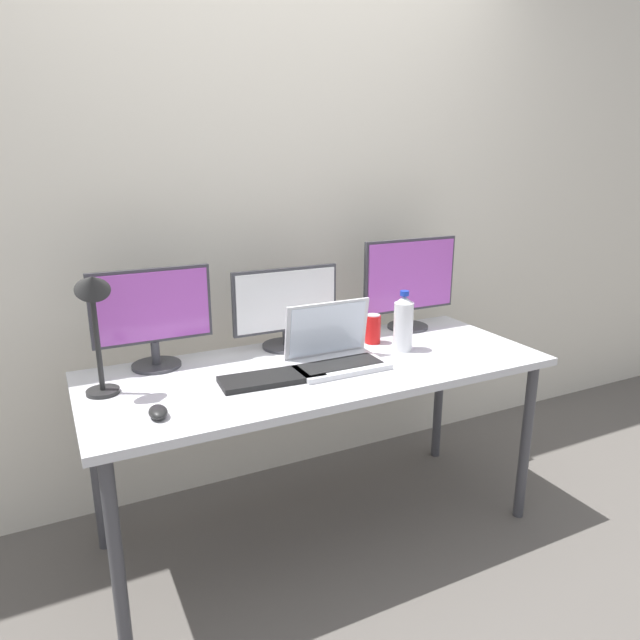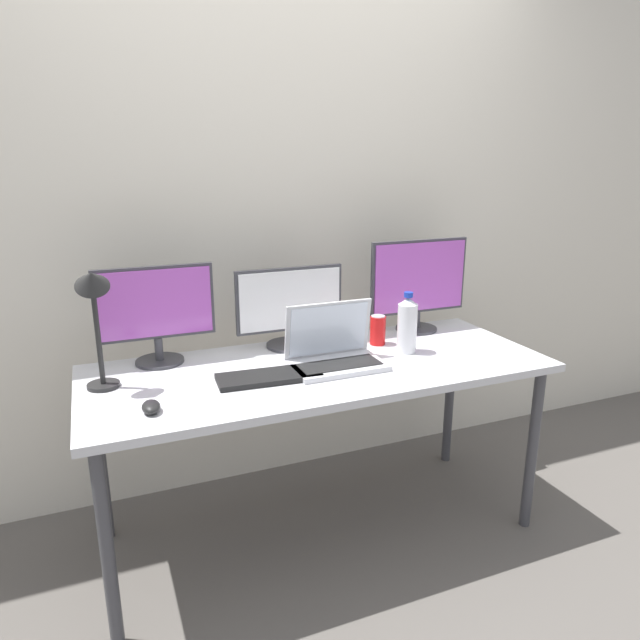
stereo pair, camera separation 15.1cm
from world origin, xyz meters
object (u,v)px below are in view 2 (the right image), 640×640
at_px(mouse_by_keyboard, 151,407).
at_px(monitor_left, 156,311).
at_px(keyboard_main, 269,377).
at_px(water_bottle, 407,325).
at_px(work_desk, 320,380).
at_px(laptop_silver, 334,351).
at_px(desk_lamp, 94,305).
at_px(monitor_center, 290,306).
at_px(monitor_right, 419,282).
at_px(soda_can_near_keyboard, 378,330).

bearing_deg(mouse_by_keyboard, monitor_left, 82.82).
xyz_separation_m(keyboard_main, water_bottle, (0.61, 0.08, 0.11)).
bearing_deg(keyboard_main, work_desk, 20.80).
bearing_deg(laptop_silver, desk_lamp, 175.82).
height_order(monitor_left, desk_lamp, desk_lamp).
distance_m(monitor_center, laptop_silver, 0.31).
bearing_deg(work_desk, monitor_right, 23.70).
bearing_deg(monitor_left, laptop_silver, -24.46).
xyz_separation_m(monitor_left, soda_can_near_keyboard, (0.89, -0.12, -0.15)).
height_order(monitor_left, laptop_silver, monitor_left).
xyz_separation_m(soda_can_near_keyboard, desk_lamp, (-1.10, -0.10, 0.24)).
bearing_deg(monitor_left, keyboard_main, -43.75).
distance_m(monitor_left, monitor_right, 1.16).
height_order(monitor_center, keyboard_main, monitor_center).
bearing_deg(monitor_right, keyboard_main, -158.15).
distance_m(keyboard_main, mouse_by_keyboard, 0.44).
bearing_deg(monitor_center, monitor_right, 0.37).
height_order(keyboard_main, soda_can_near_keyboard, soda_can_near_keyboard).
bearing_deg(work_desk, soda_can_near_keyboard, 23.68).
bearing_deg(mouse_by_keyboard, work_desk, 19.40).
xyz_separation_m(work_desk, monitor_left, (-0.57, 0.26, 0.27)).
relative_size(mouse_by_keyboard, soda_can_near_keyboard, 0.73).
relative_size(monitor_center, keyboard_main, 1.23).
distance_m(work_desk, water_bottle, 0.42).
relative_size(monitor_right, desk_lamp, 1.06).
bearing_deg(keyboard_main, monitor_left, 140.22).
xyz_separation_m(monitor_center, mouse_by_keyboard, (-0.62, -0.44, -0.16)).
relative_size(work_desk, laptop_silver, 5.03).
height_order(soda_can_near_keyboard, desk_lamp, desk_lamp).
xyz_separation_m(work_desk, laptop_silver, (0.05, -0.02, 0.12)).
bearing_deg(laptop_silver, soda_can_near_keyboard, 30.87).
xyz_separation_m(mouse_by_keyboard, desk_lamp, (-0.13, 0.23, 0.29)).
relative_size(soda_can_near_keyboard, desk_lamp, 0.28).
distance_m(laptop_silver, keyboard_main, 0.28).
relative_size(monitor_left, laptop_silver, 1.26).
height_order(monitor_left, water_bottle, monitor_left).
relative_size(work_desk, monitor_right, 3.70).
distance_m(monitor_center, mouse_by_keyboard, 0.78).
bearing_deg(monitor_center, work_desk, -83.12).
height_order(keyboard_main, desk_lamp, desk_lamp).
bearing_deg(monitor_left, desk_lamp, -134.07).
xyz_separation_m(laptop_silver, desk_lamp, (-0.83, 0.06, 0.25)).
relative_size(monitor_center, mouse_by_keyboard, 4.99).
height_order(monitor_center, monitor_right, monitor_right).
distance_m(work_desk, monitor_left, 0.68).
bearing_deg(soda_can_near_keyboard, water_bottle, -65.38).
distance_m(monitor_center, monitor_right, 0.62).
bearing_deg(laptop_silver, monitor_left, 155.54).
relative_size(monitor_left, monitor_center, 0.97).
distance_m(monitor_center, desk_lamp, 0.79).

